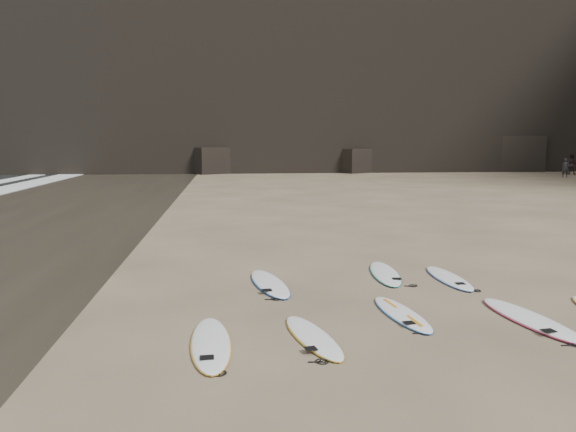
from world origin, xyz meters
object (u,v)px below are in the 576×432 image
object	(u,v)px
surfboard_3	(530,318)
surfboard_5	(270,283)
surfboard_7	(449,278)
person_b	(571,164)
surfboard_6	(385,273)
surfboard_1	(313,336)
surfboard_2	(402,313)
person_a	(566,168)
surfboard_0	(211,343)

from	to	relation	value
surfboard_3	surfboard_5	distance (m)	5.38
surfboard_7	person_b	size ratio (longest dim) A/B	1.25
surfboard_6	surfboard_1	bearing A→B (deg)	-113.78
surfboard_6	surfboard_2	bearing A→B (deg)	-94.09
surfboard_1	person_a	size ratio (longest dim) A/B	1.35
surfboard_0	person_a	xyz separation A→B (m)	(29.12, 36.63, 0.78)
surfboard_3	surfboard_7	bearing A→B (deg)	87.18
surfboard_2	surfboard_7	bearing A→B (deg)	46.15
surfboard_1	surfboard_5	size ratio (longest dim) A/B	0.86
surfboard_2	surfboard_3	world-z (taller)	surfboard_3
surfboard_0	surfboard_1	xyz separation A→B (m)	(1.65, 0.12, -0.01)
surfboard_2	person_a	distance (m)	43.79
surfboard_5	surfboard_6	distance (m)	2.90
surfboard_2	person_b	bearing A→B (deg)	47.59
surfboard_5	person_b	distance (m)	47.93
surfboard_1	surfboard_6	bearing A→B (deg)	48.11
surfboard_5	surfboard_6	bearing A→B (deg)	3.64
person_a	surfboard_5	bearing A→B (deg)	-106.55
surfboard_0	surfboard_1	bearing A→B (deg)	1.54
surfboard_7	person_a	size ratio (longest dim) A/B	1.44
surfboard_0	surfboard_5	distance (m)	3.80
surfboard_0	surfboard_3	xyz separation A→B (m)	(5.66, 0.59, 0.00)
surfboard_3	surfboard_5	bearing A→B (deg)	138.06
person_a	person_b	xyz separation A→B (m)	(2.87, 3.69, 0.13)
surfboard_0	surfboard_1	distance (m)	1.66
surfboard_1	person_a	xyz separation A→B (m)	(27.47, 36.51, 0.79)
surfboard_2	surfboard_0	bearing A→B (deg)	-168.01
surfboard_2	surfboard_3	size ratio (longest dim) A/B	0.84
person_a	surfboard_0	bearing A→B (deg)	-104.83
surfboard_5	person_a	world-z (taller)	person_a
surfboard_3	surfboard_7	size ratio (longest dim) A/B	1.13
surfboard_3	surfboard_6	size ratio (longest dim) A/B	1.07
surfboard_2	surfboard_7	size ratio (longest dim) A/B	0.95
surfboard_3	surfboard_7	world-z (taller)	surfboard_3
surfboard_3	person_a	size ratio (longest dim) A/B	1.63
surfboard_6	person_a	size ratio (longest dim) A/B	1.53
surfboard_1	surfboard_3	world-z (taller)	surfboard_3
surfboard_0	surfboard_1	world-z (taller)	surfboard_0
surfboard_3	person_b	size ratio (longest dim) A/B	1.41
surfboard_6	person_a	bearing A→B (deg)	58.52
surfboard_1	surfboard_7	distance (m)	5.14
surfboard_7	surfboard_3	bearing A→B (deg)	-85.43
surfboard_3	surfboard_7	distance (m)	3.08
surfboard_2	person_b	size ratio (longest dim) A/B	1.19
surfboard_7	person_a	xyz separation A→B (m)	(23.73, 32.98, 0.78)
surfboard_1	person_a	distance (m)	45.70
surfboard_0	surfboard_7	size ratio (longest dim) A/B	1.06
surfboard_3	person_b	distance (m)	47.68
person_a	person_b	distance (m)	4.68
surfboard_5	surfboard_7	distance (m)	4.18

